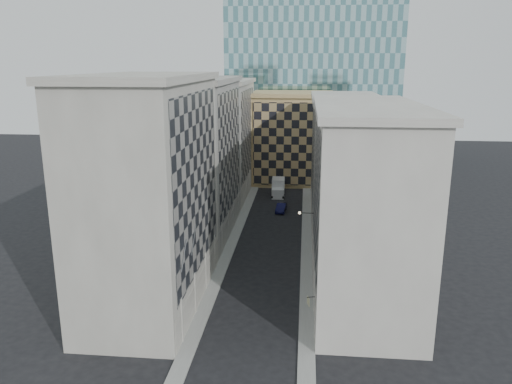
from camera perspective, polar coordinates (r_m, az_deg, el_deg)
The scene contains 15 objects.
ground at distance 44.73m, azimuth -1.34°, elevation -19.02°, with size 260.00×260.00×0.00m, color black.
sidewalk_west at distance 72.04m, azimuth -2.61°, elevation -5.45°, with size 1.50×100.00×0.15m, color gray.
sidewalk_east at distance 71.36m, azimuth 5.81°, elevation -5.71°, with size 1.50×100.00×0.15m, color gray.
bldg_left_a at distance 52.04m, azimuth -11.91°, elevation -0.12°, with size 10.80×22.80×23.70m.
bldg_left_b at distance 72.90m, azimuth -6.77°, elevation 3.89°, with size 10.80×22.80×22.70m.
bldg_left_c at distance 94.29m, azimuth -3.92°, elevation 6.08°, with size 10.80×22.80×21.70m.
bldg_right_a at distance 54.28m, azimuth 12.03°, elevation -1.15°, with size 10.80×26.80×20.70m.
bldg_right_b at distance 80.59m, azimuth 10.01°, elevation 3.72°, with size 10.80×28.80×19.70m.
tan_block at distance 105.99m, azimuth 4.18°, elevation 6.26°, with size 16.80×14.80×18.80m.
church_tower at distance 119.06m, azimuth 3.54°, elevation 15.65°, with size 7.20×7.20×51.50m.
flagpoles_left at distance 47.30m, azimuth -7.66°, elevation -6.29°, with size 0.10×6.33×2.33m.
bracket_lamp at distance 63.72m, azimuth 5.16°, elevation -2.39°, with size 1.98×0.36×0.36m.
box_truck at distance 95.40m, azimuth 2.55°, elevation 0.42°, with size 2.51×5.87×3.19m.
dark_car at distance 85.14m, azimuth 2.90°, elevation -1.80°, with size 1.55×4.43×1.46m, color #0F1039.
shop_sign at distance 46.46m, azimuth 6.03°, elevation -12.27°, with size 0.84×0.74×0.83m.
Camera 1 is at (4.64, -36.95, 24.79)m, focal length 35.00 mm.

